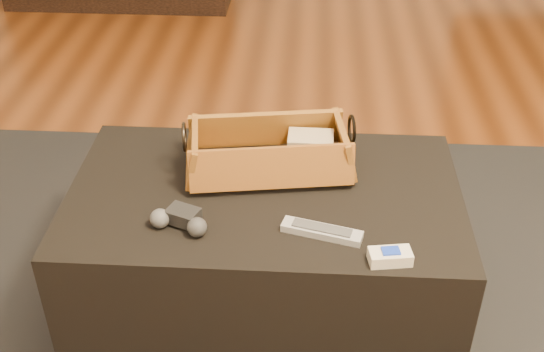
# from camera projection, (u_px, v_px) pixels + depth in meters

# --- Properties ---
(floor) EXTENTS (5.00, 5.50, 0.01)m
(floor) POSITION_uv_depth(u_px,v_px,m) (297.00, 315.00, 1.97)
(floor) COLOR brown
(floor) RESTS_ON ground
(area_rug) EXTENTS (2.60, 2.00, 0.01)m
(area_rug) POSITION_uv_depth(u_px,v_px,m) (264.00, 323.00, 1.93)
(area_rug) COLOR black
(area_rug) RESTS_ON floor
(ottoman) EXTENTS (1.00, 0.60, 0.42)m
(ottoman) POSITION_uv_depth(u_px,v_px,m) (265.00, 253.00, 1.85)
(ottoman) COLOR black
(ottoman) RESTS_ON area_rug
(tv_remote) EXTENTS (0.23, 0.11, 0.02)m
(tv_remote) POSITION_uv_depth(u_px,v_px,m) (261.00, 165.00, 1.78)
(tv_remote) COLOR black
(tv_remote) RESTS_ON wicker_basket
(cloth_bundle) EXTENTS (0.12, 0.08, 0.07)m
(cloth_bundle) POSITION_uv_depth(u_px,v_px,m) (310.00, 146.00, 1.82)
(cloth_bundle) COLOR tan
(cloth_bundle) RESTS_ON wicker_basket
(wicker_basket) EXTENTS (0.46, 0.29, 0.15)m
(wicker_basket) POSITION_uv_depth(u_px,v_px,m) (269.00, 154.00, 1.78)
(wicker_basket) COLOR #AA7326
(wicker_basket) RESTS_ON ottoman
(game_controller) EXTENTS (0.15, 0.11, 0.05)m
(game_controller) POSITION_uv_depth(u_px,v_px,m) (180.00, 220.00, 1.59)
(game_controller) COLOR black
(game_controller) RESTS_ON ottoman
(silver_remote) EXTENTS (0.19, 0.09, 0.02)m
(silver_remote) POSITION_uv_depth(u_px,v_px,m) (322.00, 231.00, 1.58)
(silver_remote) COLOR #AFB1B8
(silver_remote) RESTS_ON ottoman
(cream_gadget) EXTENTS (0.10, 0.06, 0.03)m
(cream_gadget) POSITION_uv_depth(u_px,v_px,m) (390.00, 256.00, 1.50)
(cream_gadget) COLOR silver
(cream_gadget) RESTS_ON ottoman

